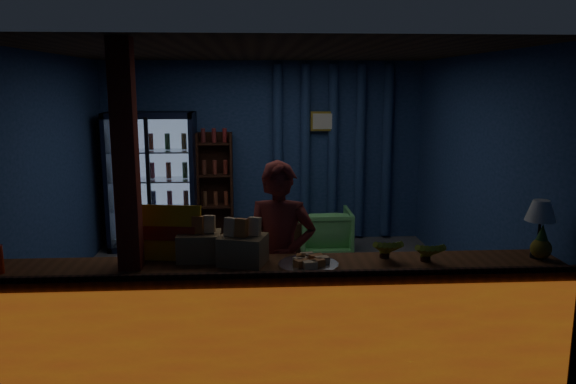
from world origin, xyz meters
name	(u,v)px	position (x,y,z in m)	size (l,w,h in m)	color
ground	(268,292)	(0.00, 0.00, 0.00)	(4.60, 4.60, 0.00)	#515154
room_walls	(267,152)	(0.00, 0.00, 1.57)	(4.60, 4.60, 4.60)	navy
counter	(275,325)	(0.00, -1.91, 0.48)	(4.40, 0.57, 0.99)	brown
support_post	(129,222)	(-1.05, -1.90, 1.30)	(0.16, 0.16, 2.60)	maroon
beverage_cooler	(154,181)	(-1.55, 1.92, 0.93)	(1.20, 0.62, 1.90)	black
bottle_shelf	(216,189)	(-0.70, 2.06, 0.79)	(0.50, 0.28, 1.60)	#3B1C12
curtain_folds	(333,152)	(1.00, 2.14, 1.30)	(1.74, 0.14, 2.50)	navy
framed_picture	(323,121)	(0.85, 2.10, 1.75)	(0.36, 0.04, 0.28)	gold
shopkeeper	(280,260)	(0.06, -1.41, 0.83)	(0.61, 0.40, 1.66)	maroon
green_chair	(325,232)	(0.80, 1.35, 0.32)	(0.68, 0.70, 0.63)	#5BB75F
side_table	(280,238)	(0.20, 1.40, 0.22)	(0.57, 0.49, 0.53)	#3B1C12
yellow_sign	(166,233)	(-0.82, -1.72, 1.16)	(0.54, 0.18, 0.42)	#E09C0B
snack_box_left	(243,247)	(-0.23, -1.85, 1.08)	(0.40, 0.36, 0.35)	#946F47
snack_box_centre	(199,244)	(-0.57, -1.73, 1.07)	(0.33, 0.27, 0.35)	#946F47
pastry_tray	(308,263)	(0.25, -1.95, 0.97)	(0.45, 0.45, 0.07)	silver
banana_bunches	(407,249)	(1.01, -1.87, 1.04)	(0.55, 0.32, 0.18)	gold
table_lamp	(541,213)	(2.05, -1.84, 1.31)	(0.23, 0.23, 0.46)	black
pineapple	(541,245)	(2.05, -1.89, 1.06)	(0.16, 0.16, 0.27)	olive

